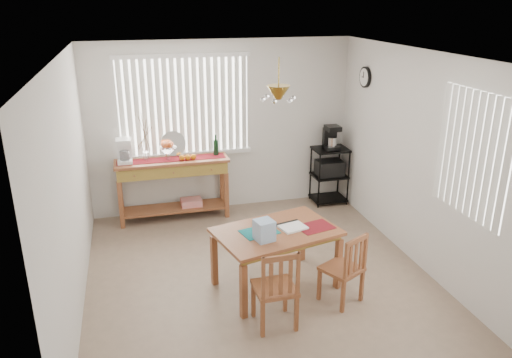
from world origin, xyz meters
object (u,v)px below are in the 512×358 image
object	(u,v)px
sideboard	(173,174)
dining_table	(276,237)
wire_cart	(329,170)
cart_items	(331,138)
chair_left	(276,289)
chair_right	(344,269)

from	to	relation	value
sideboard	dining_table	size ratio (longest dim) A/B	1.10
wire_cart	dining_table	world-z (taller)	wire_cart
wire_cart	cart_items	distance (m)	0.54
chair_left	wire_cart	bearing A→B (deg)	58.90
cart_items	sideboard	bearing A→B (deg)	-179.85
wire_cart	cart_items	xyz separation A→B (m)	(-0.00, 0.01, 0.54)
cart_items	wire_cart	bearing A→B (deg)	-90.00
cart_items	chair_right	world-z (taller)	cart_items
cart_items	dining_table	xyz separation A→B (m)	(-1.56, -2.22, -0.46)
wire_cart	cart_items	size ratio (longest dim) A/B	2.43
wire_cart	chair_left	size ratio (longest dim) A/B	1.03
dining_table	chair_right	size ratio (longest dim) A/B	1.80
sideboard	wire_cart	distance (m)	2.49
chair_right	chair_left	bearing A→B (deg)	-164.65
chair_right	dining_table	bearing A→B (deg)	141.45
sideboard	chair_right	world-z (taller)	sideboard
sideboard	wire_cart	size ratio (longest dim) A/B	1.81
chair_right	sideboard	bearing A→B (deg)	119.73
dining_table	chair_right	bearing A→B (deg)	-38.55
dining_table	chair_right	world-z (taller)	chair_right
sideboard	chair_right	size ratio (longest dim) A/B	1.99
sideboard	dining_table	bearing A→B (deg)	-67.30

